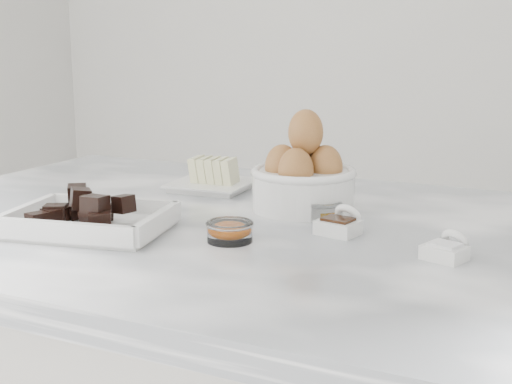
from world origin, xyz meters
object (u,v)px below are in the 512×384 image
sugar_ramekin (317,186)px  honey_bowl (321,209)px  salt_spoon (447,249)px  zest_bowl (230,231)px  vanilla_spoon (340,224)px  butter_plate (211,178)px  chocolate_dish (91,216)px  egg_bowl (303,178)px

sugar_ramekin → honey_bowl: size_ratio=1.35×
sugar_ramekin → salt_spoon: sugar_ramekin is taller
zest_bowl → vanilla_spoon: 0.16m
butter_plate → zest_bowl: bearing=-56.3°
butter_plate → zest_bowl: (0.19, -0.29, -0.01)m
chocolate_dish → sugar_ramekin: (0.23, 0.31, 0.01)m
chocolate_dish → egg_bowl: size_ratio=1.45×
sugar_ramekin → vanilla_spoon: (0.10, -0.16, -0.01)m
chocolate_dish → zest_bowl: bearing=11.8°
butter_plate → salt_spoon: 0.54m
egg_bowl → chocolate_dish: bearing=-131.0°
egg_bowl → zest_bowl: (-0.02, -0.22, -0.04)m
chocolate_dish → salt_spoon: bearing=10.9°
salt_spoon → butter_plate: bearing=153.4°
egg_bowl → honey_bowl: (0.05, -0.04, -0.04)m
honey_bowl → salt_spoon: size_ratio=0.92×
zest_bowl → vanilla_spoon: size_ratio=0.88×
butter_plate → vanilla_spoon: 0.37m
zest_bowl → vanilla_spoon: (0.12, 0.11, -0.00)m
honey_bowl → vanilla_spoon: (0.06, -0.07, -0.00)m
chocolate_dish → egg_bowl: 0.35m
sugar_ramekin → vanilla_spoon: bearing=-58.4°
sugar_ramekin → honey_bowl: sugar_ramekin is taller
butter_plate → honey_bowl: (0.26, -0.12, -0.01)m
chocolate_dish → butter_plate: same height
honey_bowl → sugar_ramekin: bearing=115.1°
zest_bowl → salt_spoon: size_ratio=0.93×
egg_bowl → vanilla_spoon: 0.16m
vanilla_spoon → salt_spoon: (0.16, -0.05, -0.00)m
chocolate_dish → egg_bowl: (0.23, 0.26, 0.03)m
egg_bowl → zest_bowl: size_ratio=2.58×
egg_bowl → salt_spoon: size_ratio=2.39×
butter_plate → sugar_ramekin: bearing=-6.0°
honey_bowl → vanilla_spoon: bearing=-51.0°
chocolate_dish → vanilla_spoon: (0.33, 0.15, -0.01)m
salt_spoon → zest_bowl: bearing=-169.7°
salt_spoon → vanilla_spoon: bearing=161.3°
sugar_ramekin → chocolate_dish: bearing=-126.2°
chocolate_dish → sugar_ramekin: chocolate_dish is taller
sugar_ramekin → honey_bowl: bearing=-64.9°
butter_plate → honey_bowl: bearing=-23.9°
sugar_ramekin → vanilla_spoon: sugar_ramekin is taller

